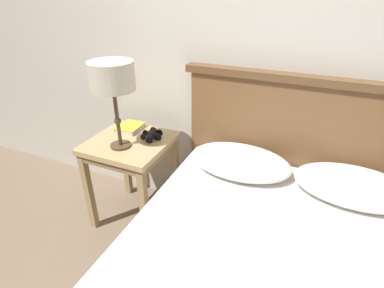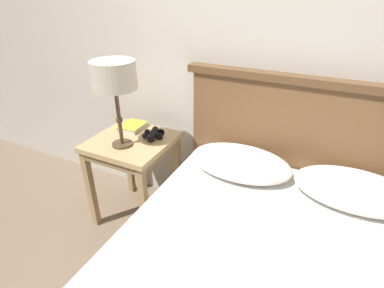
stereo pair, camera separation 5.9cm
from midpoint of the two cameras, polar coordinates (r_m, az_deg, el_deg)
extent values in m
cube|color=beige|center=(1.89, 9.51, 20.20)|extent=(8.00, 0.06, 2.60)
cube|color=tan|center=(2.03, -10.63, 0.43)|extent=(0.51, 0.51, 0.04)
cube|color=#917650|center=(2.05, -10.53, -0.63)|extent=(0.48, 0.48, 0.05)
cube|color=#A4865B|center=(2.19, -17.99, -8.27)|extent=(0.04, 0.04, 0.60)
cube|color=#A4865B|center=(1.95, -8.20, -12.00)|extent=(0.04, 0.04, 0.60)
cube|color=#A4865B|center=(2.46, -11.22, -2.96)|extent=(0.04, 0.04, 0.60)
cube|color=#A4865B|center=(2.25, -2.07, -5.57)|extent=(0.04, 0.04, 0.60)
cube|color=white|center=(1.70, 19.14, -9.55)|extent=(1.32, 0.28, 0.01)
cube|color=brown|center=(2.01, 20.57, -4.34)|extent=(1.45, 0.06, 1.07)
cube|color=brown|center=(1.79, 23.59, 10.83)|extent=(1.51, 0.10, 0.04)
ellipsoid|color=white|center=(1.79, 10.08, -3.49)|extent=(0.60, 0.36, 0.15)
ellipsoid|color=white|center=(1.77, 29.41, -7.64)|extent=(0.60, 0.36, 0.15)
cylinder|color=#4C3823|center=(1.96, -12.29, 0.00)|extent=(0.13, 0.13, 0.01)
cylinder|color=#4C3823|center=(1.88, -12.87, 5.00)|extent=(0.02, 0.02, 0.36)
sphere|color=#4C3823|center=(1.89, -12.81, 4.50)|extent=(0.04, 0.04, 0.04)
cylinder|color=beige|center=(1.80, -13.77, 12.64)|extent=(0.26, 0.26, 0.16)
cube|color=silver|center=(2.16, -10.42, 3.24)|extent=(0.15, 0.18, 0.03)
cube|color=gold|center=(2.16, -10.46, 3.64)|extent=(0.15, 0.19, 0.00)
cube|color=gold|center=(2.20, -11.98, 3.54)|extent=(0.01, 0.18, 0.03)
cylinder|color=black|center=(1.99, -6.78, 1.45)|extent=(0.07, 0.10, 0.04)
cylinder|color=black|center=(1.98, -5.43, 1.40)|extent=(0.05, 0.03, 0.05)
cylinder|color=black|center=(2.00, -8.11, 1.51)|extent=(0.04, 0.02, 0.04)
cylinder|color=black|center=(2.05, -6.43, 2.26)|extent=(0.07, 0.10, 0.04)
cylinder|color=black|center=(2.04, -5.12, 2.21)|extent=(0.05, 0.03, 0.05)
cylinder|color=black|center=(2.06, -7.72, 2.31)|extent=(0.04, 0.02, 0.04)
cube|color=black|center=(2.02, -6.61, 2.06)|extent=(0.07, 0.05, 0.01)
cylinder|color=black|center=(2.01, -6.62, 2.17)|extent=(0.02, 0.02, 0.02)
camera|label=1|loc=(0.03, -89.02, 0.53)|focal=28.00mm
camera|label=2|loc=(0.03, 90.98, -0.53)|focal=28.00mm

